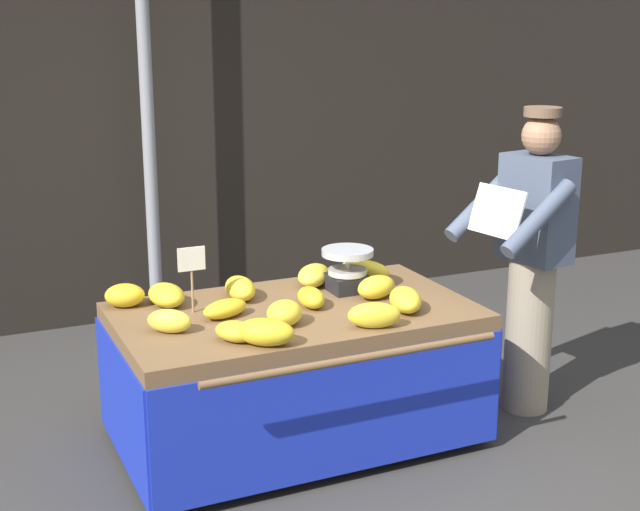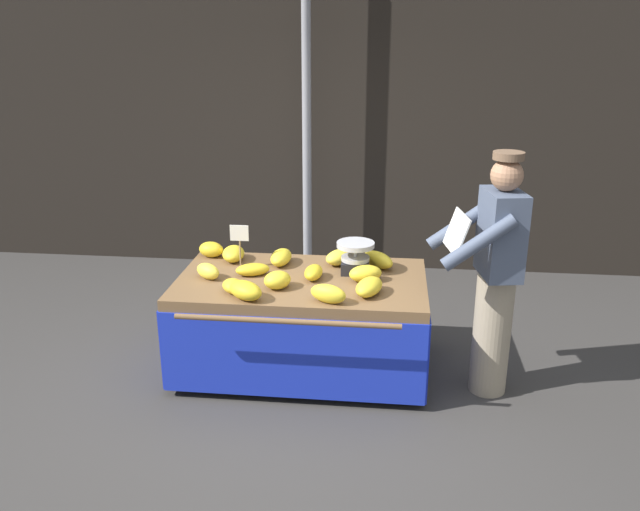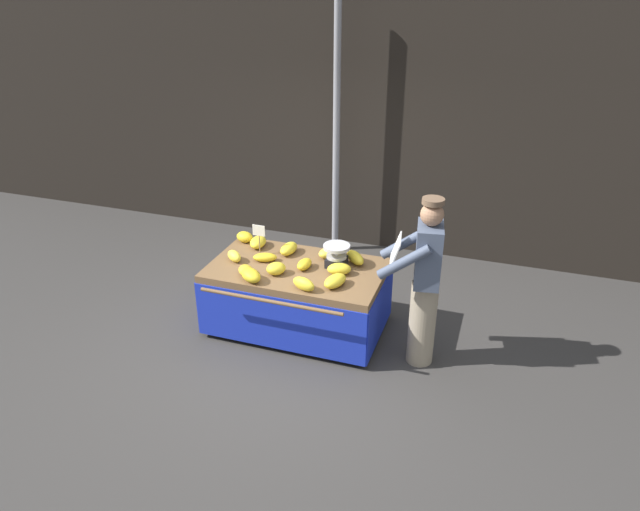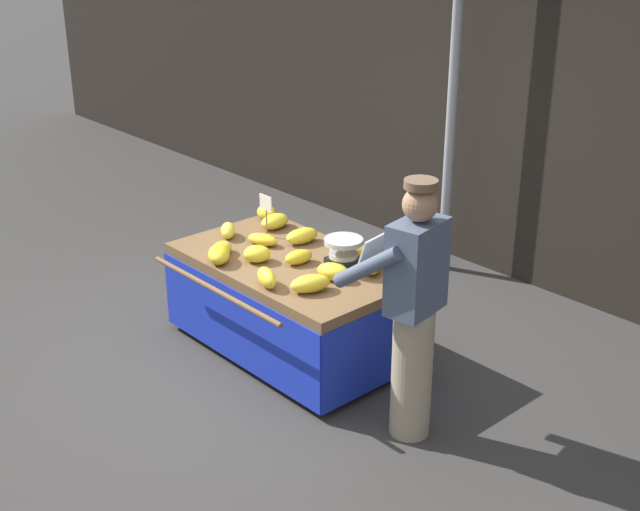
# 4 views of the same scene
# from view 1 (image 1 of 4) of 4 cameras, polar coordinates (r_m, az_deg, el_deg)

# --- Properties ---
(ground_plane) EXTENTS (60.00, 60.00, 0.00)m
(ground_plane) POSITION_cam_1_polar(r_m,az_deg,el_deg) (4.50, 0.28, -13.92)
(ground_plane) COLOR #383533
(back_wall) EXTENTS (16.00, 0.24, 3.47)m
(back_wall) POSITION_cam_1_polar(r_m,az_deg,el_deg) (6.66, -10.24, 10.97)
(back_wall) COLOR black
(back_wall) RESTS_ON ground
(street_pole) EXTENTS (0.09, 0.09, 3.40)m
(street_pole) POSITION_cam_1_polar(r_m,az_deg,el_deg) (6.21, -11.00, 10.32)
(street_pole) COLOR gray
(street_pole) RESTS_ON ground
(banana_cart) EXTENTS (1.83, 1.25, 0.73)m
(banana_cart) POSITION_cam_1_polar(r_m,az_deg,el_deg) (4.64, -1.60, -5.73)
(banana_cart) COLOR brown
(banana_cart) RESTS_ON ground
(weighing_scale) EXTENTS (0.28, 0.28, 0.23)m
(weighing_scale) POSITION_cam_1_polar(r_m,az_deg,el_deg) (4.83, 1.76, -0.92)
(weighing_scale) COLOR black
(weighing_scale) RESTS_ON banana_cart
(price_sign) EXTENTS (0.14, 0.01, 0.34)m
(price_sign) POSITION_cam_1_polar(r_m,az_deg,el_deg) (4.49, -8.18, -0.62)
(price_sign) COLOR #997A51
(price_sign) RESTS_ON banana_cart
(banana_bunch_0) EXTENTS (0.20, 0.28, 0.12)m
(banana_bunch_0) POSITION_cam_1_polar(r_m,az_deg,el_deg) (4.67, -9.75, -2.50)
(banana_bunch_0) COLOR yellow
(banana_bunch_0) RESTS_ON banana_cart
(banana_bunch_1) EXTENTS (0.24, 0.22, 0.11)m
(banana_bunch_1) POSITION_cam_1_polar(r_m,az_deg,el_deg) (4.28, -9.57, -4.13)
(banana_bunch_1) COLOR yellow
(banana_bunch_1) RESTS_ON banana_cart
(banana_bunch_2) EXTENTS (0.24, 0.25, 0.09)m
(banana_bunch_2) POSITION_cam_1_polar(r_m,az_deg,el_deg) (4.13, -5.38, -4.83)
(banana_bunch_2) COLOR gold
(banana_bunch_2) RESTS_ON banana_cart
(banana_bunch_3) EXTENTS (0.15, 0.23, 0.10)m
(banana_bunch_3) POSITION_cam_1_polar(r_m,az_deg,el_deg) (4.58, -0.58, -2.69)
(banana_bunch_3) COLOR gold
(banana_bunch_3) RESTS_ON banana_cart
(banana_bunch_4) EXTENTS (0.28, 0.20, 0.13)m
(banana_bunch_4) POSITION_cam_1_polar(r_m,az_deg,el_deg) (4.29, 3.47, -3.81)
(banana_bunch_4) COLOR yellow
(banana_bunch_4) RESTS_ON banana_cart
(banana_bunch_5) EXTENTS (0.28, 0.22, 0.12)m
(banana_bunch_5) POSITION_cam_1_polar(r_m,az_deg,el_deg) (4.73, 3.60, -2.02)
(banana_bunch_5) COLOR yellow
(banana_bunch_5) RESTS_ON banana_cart
(banana_bunch_6) EXTENTS (0.31, 0.29, 0.12)m
(banana_bunch_6) POSITION_cam_1_polar(r_m,az_deg,el_deg) (4.07, -3.51, -4.88)
(banana_bunch_6) COLOR gold
(banana_bunch_6) RESTS_ON banana_cart
(banana_bunch_7) EXTENTS (0.24, 0.20, 0.12)m
(banana_bunch_7) POSITION_cam_1_polar(r_m,az_deg,el_deg) (4.69, -12.33, -2.50)
(banana_bunch_7) COLOR gold
(banana_bunch_7) RESTS_ON banana_cart
(banana_bunch_8) EXTENTS (0.31, 0.33, 0.12)m
(banana_bunch_8) POSITION_cam_1_polar(r_m,az_deg,el_deg) (4.95, -0.39, -1.26)
(banana_bunch_8) COLOR yellow
(banana_bunch_8) RESTS_ON banana_cart
(banana_bunch_9) EXTENTS (0.25, 0.32, 0.12)m
(banana_bunch_9) POSITION_cam_1_polar(r_m,az_deg,el_deg) (4.55, 5.46, -2.81)
(banana_bunch_9) COLOR yellow
(banana_bunch_9) RESTS_ON banana_cart
(banana_bunch_10) EXTENTS (0.18, 0.29, 0.12)m
(banana_bunch_10) POSITION_cam_1_polar(r_m,az_deg,el_deg) (4.73, -5.10, -2.09)
(banana_bunch_10) COLOR yellow
(banana_bunch_10) RESTS_ON banana_cart
(banana_bunch_11) EXTENTS (0.28, 0.21, 0.09)m
(banana_bunch_11) POSITION_cam_1_polar(r_m,az_deg,el_deg) (4.45, -6.07, -3.39)
(banana_bunch_11) COLOR gold
(banana_bunch_11) RESTS_ON banana_cart
(banana_bunch_12) EXTENTS (0.29, 0.30, 0.12)m
(banana_bunch_12) POSITION_cam_1_polar(r_m,az_deg,el_deg) (5.03, 2.82, -0.97)
(banana_bunch_12) COLOR yellow
(banana_bunch_12) RESTS_ON banana_cart
(banana_bunch_13) EXTENTS (0.26, 0.26, 0.12)m
(banana_bunch_13) POSITION_cam_1_polar(r_m,az_deg,el_deg) (4.32, -2.28, -3.68)
(banana_bunch_13) COLOR yellow
(banana_bunch_13) RESTS_ON banana_cart
(vendor_person) EXTENTS (0.63, 0.58, 1.71)m
(vendor_person) POSITION_cam_1_polar(r_m,az_deg,el_deg) (5.05, 13.30, -0.36)
(vendor_person) COLOR gray
(vendor_person) RESTS_ON ground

